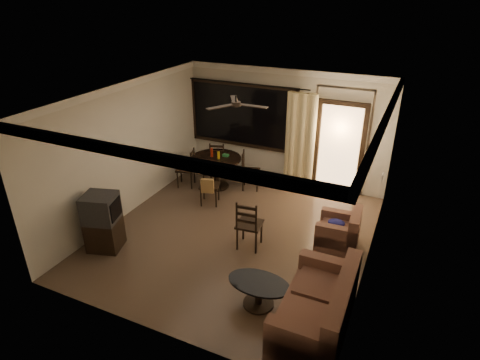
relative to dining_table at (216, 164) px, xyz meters
The scene contains 12 objects.
ground 2.26m from the dining_table, 51.81° to the right, with size 5.50×5.50×0.00m, color #7F6651.
room_shell 2.30m from the dining_table, ahead, with size 5.50×6.70×5.50m.
dining_table is the anchor object (origin of this frame).
dining_chair_west 0.81m from the dining_table, 159.52° to the right, with size 0.53×0.53×0.95m.
dining_chair_east 0.89m from the dining_table, 17.80° to the left, with size 0.53×0.53×0.95m.
dining_chair_south 0.91m from the dining_table, 72.23° to the right, with size 0.53×0.56×0.95m.
dining_chair_north 0.70m from the dining_table, 112.81° to the left, with size 0.53×0.53×0.95m.
tv_cabinet 3.22m from the dining_table, 102.59° to the right, with size 0.70×0.67×1.11m.
sofa 4.91m from the dining_table, 45.14° to the right, with size 0.92×1.72×0.92m.
armchair 3.55m from the dining_table, 21.23° to the right, with size 0.80×0.80×0.76m.
coffee_table 4.19m from the dining_table, 53.40° to the right, with size 0.98×0.59×0.43m.
side_chair 2.67m from the dining_table, 48.87° to the right, with size 0.50×0.50×1.02m.
Camera 1 is at (2.87, -6.10, 4.47)m, focal length 30.00 mm.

